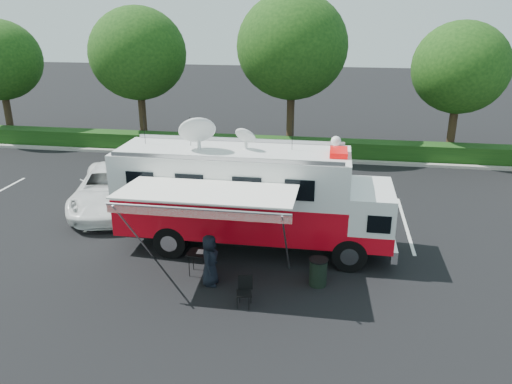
% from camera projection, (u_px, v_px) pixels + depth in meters
% --- Properties ---
extents(ground_plane, '(120.00, 120.00, 0.00)m').
position_uv_depth(ground_plane, '(254.00, 248.00, 17.50)').
color(ground_plane, black).
rests_on(ground_plane, ground).
extents(back_border, '(60.00, 6.14, 8.87)m').
position_uv_depth(back_border, '(312.00, 64.00, 27.57)').
color(back_border, '#9E998E').
rests_on(back_border, ground_plane).
extents(stall_lines, '(24.12, 5.50, 0.01)m').
position_uv_depth(stall_lines, '(254.00, 214.00, 20.35)').
color(stall_lines, silver).
rests_on(stall_lines, ground_plane).
extents(command_truck, '(9.32, 2.56, 4.48)m').
position_uv_depth(command_truck, '(251.00, 196.00, 16.85)').
color(command_truck, black).
rests_on(command_truck, ground_plane).
extents(awning, '(5.09, 2.63, 3.07)m').
position_uv_depth(awning, '(207.00, 196.00, 14.17)').
color(awning, white).
rests_on(awning, ground_plane).
extents(white_suv, '(4.29, 6.59, 1.69)m').
position_uv_depth(white_suv, '(114.00, 207.00, 21.13)').
color(white_suv, white).
rests_on(white_suv, ground_plane).
extents(person, '(0.53, 0.80, 1.62)m').
position_uv_depth(person, '(211.00, 284.00, 15.19)').
color(person, black).
rests_on(person, ground_plane).
extents(folding_table, '(0.92, 0.69, 0.75)m').
position_uv_depth(folding_table, '(202.00, 254.00, 15.53)').
color(folding_table, black).
rests_on(folding_table, ground_plane).
extents(folding_chair, '(0.50, 0.52, 0.87)m').
position_uv_depth(folding_chair, '(245.00, 288.00, 13.97)').
color(folding_chair, black).
rests_on(folding_chair, ground_plane).
extents(trash_bin, '(0.58, 0.58, 0.86)m').
position_uv_depth(trash_bin, '(318.00, 272.00, 15.00)').
color(trash_bin, black).
rests_on(trash_bin, ground_plane).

